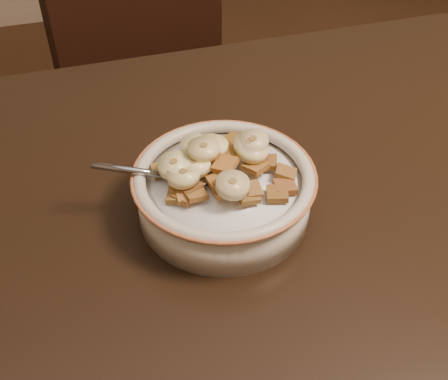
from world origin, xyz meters
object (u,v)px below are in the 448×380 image
object	(u,v)px
chair	(164,147)
spoon	(196,178)
table	(224,316)
cereal_bowl	(224,197)

from	to	relation	value
chair	spoon	bearing A→B (deg)	-114.98
table	spoon	distance (m)	0.13
spoon	table	bearing A→B (deg)	11.85
table	chair	xyz separation A→B (m)	(0.05, 0.64, -0.30)
table	cereal_bowl	size ratio (longest dim) A/B	8.11
cereal_bowl	spoon	distance (m)	0.04
table	spoon	world-z (taller)	spoon
chair	spoon	world-z (taller)	chair
table	cereal_bowl	xyz separation A→B (m)	(0.03, 0.11, 0.04)
chair	cereal_bowl	xyz separation A→B (m)	(-0.02, -0.53, 0.34)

